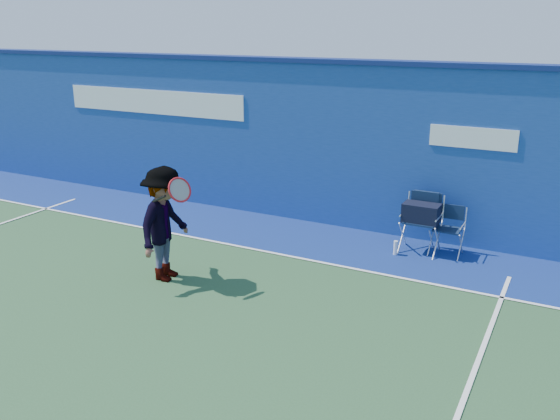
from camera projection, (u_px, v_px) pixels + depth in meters
The scene contains 8 objects.
ground at pixel (96, 324), 7.59m from camera, with size 80.00×80.00×0.00m, color #294D2C.
stadium_wall at pixel (283, 138), 11.52m from camera, with size 24.00×0.50×3.08m.
out_of_bounds_strip at pixel (256, 230), 11.05m from camera, with size 24.00×1.80×0.01m, color navy.
court_lines at pixel (128, 305), 8.09m from camera, with size 24.00×12.00×0.01m.
directors_chair_left at pixel (421, 228), 9.87m from camera, with size 0.59×0.55×1.00m.
directors_chair_right at pixel (446, 240), 9.81m from camera, with size 0.49×0.44×0.81m.
water_bottle at pixel (396, 248), 9.83m from camera, with size 0.07×0.07×0.25m, color white.
tennis_player at pixel (165, 224), 8.71m from camera, with size 0.93×1.19×1.73m.
Camera 1 is at (5.24, -4.93, 3.68)m, focal length 38.00 mm.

